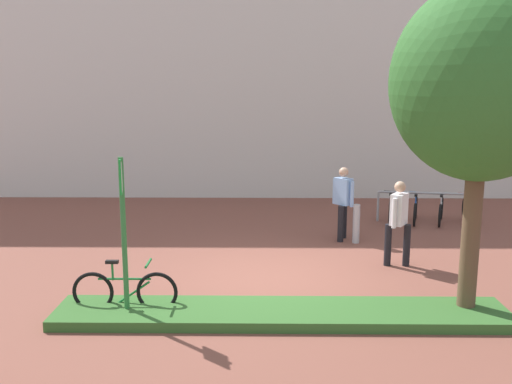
# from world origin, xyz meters

# --- Properties ---
(ground_plane) EXTENTS (60.00, 60.00, 0.00)m
(ground_plane) POSITION_xyz_m (0.00, 0.00, 0.00)
(ground_plane) COLOR brown
(building_facade) EXTENTS (28.00, 1.20, 10.00)m
(building_facade) POSITION_xyz_m (0.00, 8.37, 5.00)
(building_facade) COLOR silver
(building_facade) RESTS_ON ground
(planter_strip) EXTENTS (7.00, 1.10, 0.16)m
(planter_strip) POSITION_xyz_m (0.17, -1.82, 0.08)
(planter_strip) COLOR #336028
(planter_strip) RESTS_ON ground
(tree_sidewalk) EXTENTS (2.67, 2.67, 5.09)m
(tree_sidewalk) POSITION_xyz_m (3.08, -1.63, 3.60)
(tree_sidewalk) COLOR brown
(tree_sidewalk) RESTS_ON ground
(parking_sign_post) EXTENTS (0.09, 0.36, 2.52)m
(parking_sign_post) POSITION_xyz_m (-2.22, -1.82, 1.64)
(parking_sign_post) COLOR #2D7238
(parking_sign_post) RESTS_ON ground
(bike_at_sign) EXTENTS (1.68, 0.42, 0.86)m
(bike_at_sign) POSITION_xyz_m (-2.30, -1.57, 0.35)
(bike_at_sign) COLOR black
(bike_at_sign) RESTS_ON ground
(bike_rack_cluster) EXTENTS (2.63, 1.81, 0.83)m
(bike_rack_cluster) POSITION_xyz_m (4.24, 4.47, 0.35)
(bike_rack_cluster) COLOR #99999E
(bike_rack_cluster) RESTS_ON ground
(bollard_steel) EXTENTS (0.16, 0.16, 0.90)m
(bollard_steel) POSITION_xyz_m (2.03, 2.51, 0.45)
(bollard_steel) COLOR #ADADB2
(bollard_steel) RESTS_ON ground
(person_shirt_white) EXTENTS (0.45, 0.49, 1.72)m
(person_shirt_white) POSITION_xyz_m (1.74, 2.76, 0.98)
(person_shirt_white) COLOR black
(person_shirt_white) RESTS_ON ground
(person_casual_tan) EXTENTS (0.51, 0.53, 1.72)m
(person_casual_tan) POSITION_xyz_m (2.57, 0.84, 0.98)
(person_casual_tan) COLOR black
(person_casual_tan) RESTS_ON ground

